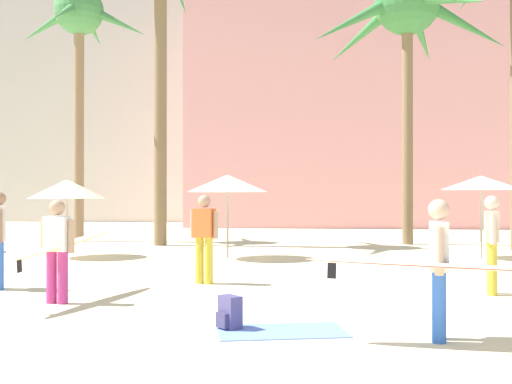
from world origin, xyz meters
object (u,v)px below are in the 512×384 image
at_px(cafe_umbrella_0, 228,183).
at_px(person_near_right, 441,264).
at_px(beach_towel, 281,331).
at_px(person_far_left, 204,235).
at_px(backpack, 229,313).
at_px(person_far_right, 60,246).
at_px(person_mid_center, 492,240).
at_px(palm_tree_right, 79,28).
at_px(cafe_umbrella_2, 481,183).
at_px(palm_tree_center, 408,16).
at_px(cafe_umbrella_1, 67,189).

bearing_deg(cafe_umbrella_0, person_near_right, -67.11).
height_order(beach_towel, person_near_right, person_near_right).
bearing_deg(person_far_left, backpack, 34.20).
xyz_separation_m(person_far_right, person_mid_center, (6.95, 1.56, 0.03)).
distance_m(beach_towel, person_far_right, 4.10).
distance_m(palm_tree_right, person_far_left, 14.21).
bearing_deg(cafe_umbrella_2, person_near_right, -105.78).
bearing_deg(person_far_left, palm_tree_center, 172.37).
bearing_deg(backpack, cafe_umbrella_0, -123.42).
distance_m(palm_tree_right, person_near_right, 19.41).
xyz_separation_m(cafe_umbrella_1, backpack, (5.82, -8.66, -1.65)).
height_order(person_near_right, person_far_left, person_far_left).
distance_m(palm_tree_center, person_far_right, 16.05).
bearing_deg(cafe_umbrella_2, cafe_umbrella_1, -175.74).
distance_m(cafe_umbrella_2, person_near_right, 10.41).
height_order(cafe_umbrella_0, cafe_umbrella_2, cafe_umbrella_0).
distance_m(beach_towel, person_mid_center, 4.78).
xyz_separation_m(palm_tree_center, person_near_right, (-1.52, -14.79, -6.99)).
bearing_deg(person_far_right, cafe_umbrella_1, 32.57).
bearing_deg(person_mid_center, palm_tree_right, 146.83).
relative_size(person_far_right, person_near_right, 0.99).
bearing_deg(cafe_umbrella_0, palm_tree_center, 45.57).
distance_m(palm_tree_center, cafe_umbrella_0, 9.73).
relative_size(cafe_umbrella_0, person_far_right, 0.73).
relative_size(palm_tree_right, person_far_right, 3.07).
bearing_deg(palm_tree_right, person_mid_center, -43.44).
distance_m(cafe_umbrella_0, beach_towel, 9.30).
bearing_deg(cafe_umbrella_2, person_mid_center, -101.87).
relative_size(palm_tree_center, palm_tree_right, 1.01).
xyz_separation_m(palm_tree_center, person_far_right, (-6.97, -12.65, -7.00)).
relative_size(backpack, person_far_right, 0.14).
bearing_deg(backpack, palm_tree_right, -104.06).
relative_size(cafe_umbrella_0, person_far_left, 1.32).
distance_m(cafe_umbrella_0, cafe_umbrella_1, 4.41).
distance_m(palm_tree_center, person_near_right, 16.43).
relative_size(cafe_umbrella_2, beach_towel, 1.41).
xyz_separation_m(cafe_umbrella_0, person_far_right, (-1.54, -7.11, -1.11)).
height_order(palm_tree_center, palm_tree_right, palm_tree_center).
xyz_separation_m(palm_tree_right, person_far_right, (4.87, -12.75, -6.95)).
relative_size(cafe_umbrella_2, person_mid_center, 1.32).
bearing_deg(person_far_right, palm_tree_center, -18.61).
bearing_deg(person_mid_center, person_near_right, -101.80).
height_order(beach_towel, backpack, backpack).
xyz_separation_m(backpack, person_mid_center, (4.00, 3.23, 0.72)).
distance_m(cafe_umbrella_0, person_near_right, 10.10).
bearing_deg(palm_tree_center, backpack, -105.68).
bearing_deg(backpack, palm_tree_center, -148.21).
relative_size(person_mid_center, person_far_left, 0.99).
distance_m(person_near_right, person_mid_center, 3.99).
xyz_separation_m(palm_tree_center, cafe_umbrella_1, (-9.84, -5.66, -6.03)).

